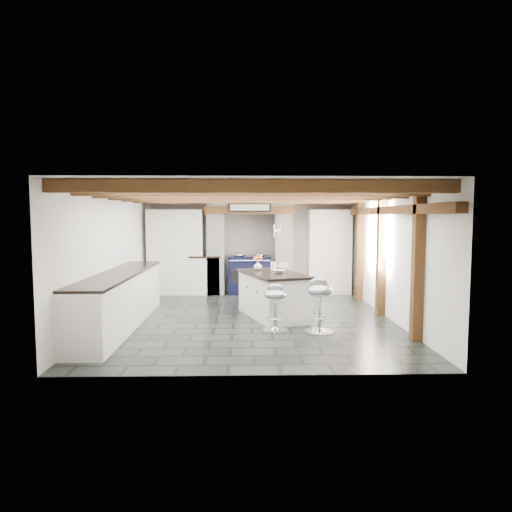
{
  "coord_description": "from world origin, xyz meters",
  "views": [
    {
      "loc": [
        -0.1,
        -8.16,
        1.85
      ],
      "look_at": [
        0.1,
        0.4,
        1.1
      ],
      "focal_mm": 32.0,
      "sensor_mm": 36.0,
      "label": 1
    }
  ],
  "objects_px": {
    "range_cooker": "(250,274)",
    "bar_stool_far": "(275,302)",
    "kitchen_island": "(273,294)",
    "bar_stool_near": "(320,299)"
  },
  "relations": [
    {
      "from": "kitchen_island",
      "to": "bar_stool_near",
      "type": "bearing_deg",
      "value": -78.58
    },
    {
      "from": "bar_stool_near",
      "to": "bar_stool_far",
      "type": "bearing_deg",
      "value": 173.7
    },
    {
      "from": "kitchen_island",
      "to": "bar_stool_far",
      "type": "relative_size",
      "value": 2.44
    },
    {
      "from": "range_cooker",
      "to": "bar_stool_near",
      "type": "distance_m",
      "value": 3.9
    },
    {
      "from": "bar_stool_far",
      "to": "kitchen_island",
      "type": "bearing_deg",
      "value": 94.06
    },
    {
      "from": "kitchen_island",
      "to": "bar_stool_far",
      "type": "xyz_separation_m",
      "value": [
        -0.02,
        -1.05,
        0.05
      ]
    },
    {
      "from": "bar_stool_near",
      "to": "bar_stool_far",
      "type": "relative_size",
      "value": 1.14
    },
    {
      "from": "range_cooker",
      "to": "bar_stool_far",
      "type": "xyz_separation_m",
      "value": [
        0.38,
        -3.63,
        0.01
      ]
    },
    {
      "from": "bar_stool_near",
      "to": "bar_stool_far",
      "type": "xyz_separation_m",
      "value": [
        -0.69,
        0.11,
        -0.07
      ]
    },
    {
      "from": "range_cooker",
      "to": "bar_stool_far",
      "type": "distance_m",
      "value": 3.65
    }
  ]
}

